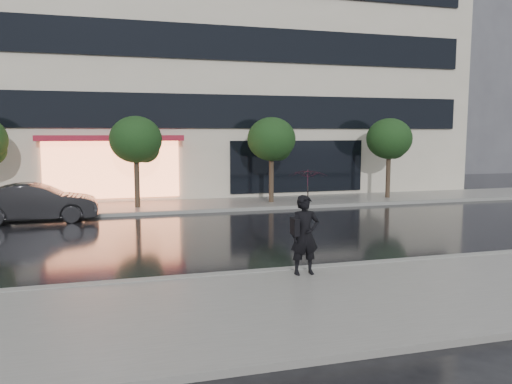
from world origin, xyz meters
name	(u,v)px	position (x,y,z in m)	size (l,w,h in m)	color
ground	(276,263)	(0.00, 0.00, 0.00)	(120.00, 120.00, 0.00)	black
sidewalk_near	(329,302)	(0.00, -3.25, 0.06)	(60.00, 4.50, 0.12)	slate
sidewalk_far	(206,205)	(0.00, 10.25, 0.06)	(60.00, 3.50, 0.12)	slate
curb_near	(289,271)	(0.00, -1.00, 0.07)	(60.00, 0.25, 0.14)	gray
curb_far	(213,210)	(0.00, 8.50, 0.07)	(60.00, 0.25, 0.14)	gray
office_building	(181,33)	(0.00, 17.97, 9.00)	(30.00, 12.76, 18.00)	beige
bg_building_right	(453,81)	(26.00, 28.00, 8.00)	(12.00, 12.00, 16.00)	#4C4C54
tree_mid_west	(137,141)	(-2.94, 10.03, 2.92)	(2.20, 2.20, 3.99)	#33261C
tree_mid_east	(273,141)	(3.06, 10.03, 2.92)	(2.20, 2.20, 3.99)	#33261C
tree_far_east	(390,140)	(9.06, 10.03, 2.92)	(2.20, 2.20, 3.99)	#33261C
parked_car	(36,203)	(-6.70, 7.97, 0.71)	(1.51, 4.33, 1.43)	black
pedestrian_with_umbrella	(306,210)	(0.21, -1.50, 1.57)	(0.83, 0.85, 2.36)	black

